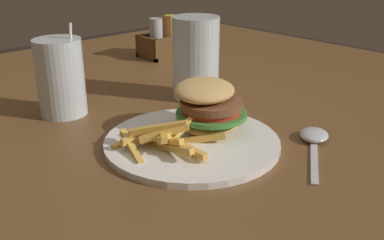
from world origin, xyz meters
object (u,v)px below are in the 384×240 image
juice_glass (61,80)px  spoon (314,137)px  condiment_caddy (164,41)px  meal_plate_near (199,124)px  beer_glass (196,59)px

juice_glass → spoon: (0.23, -0.37, -0.06)m
spoon → condiment_caddy: size_ratio=1.26×
meal_plate_near → beer_glass: 0.21m
meal_plate_near → condiment_caddy: (0.31, 0.45, 0.01)m
juice_glass → meal_plate_near: bearing=-67.8°
spoon → meal_plate_near: bearing=101.4°
meal_plate_near → spoon: 0.18m
juice_glass → condiment_caddy: 0.46m
beer_glass → meal_plate_near: bearing=-131.8°
spoon → juice_glass: bearing=87.8°
juice_glass → condiment_caddy: size_ratio=1.27×
spoon → condiment_caddy: bearing=39.3°
meal_plate_near → spoon: size_ratio=1.67×
beer_glass → spoon: (-0.01, -0.28, -0.07)m
juice_glass → condiment_caddy: (0.41, 0.21, -0.02)m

